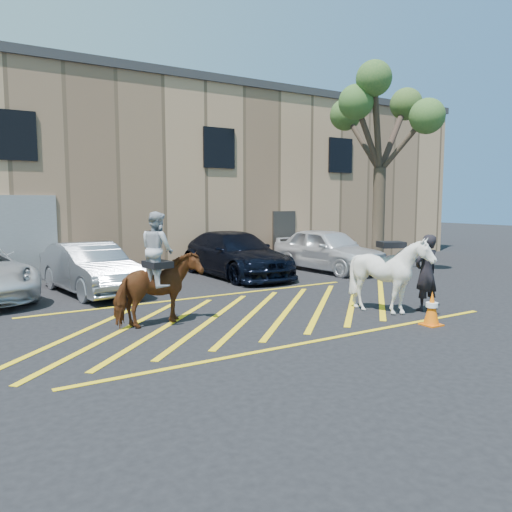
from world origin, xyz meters
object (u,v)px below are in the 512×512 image
mounted_bay (158,280)px  tree (381,114)px  handler (426,273)px  car_white_suv (328,250)px  saddled_white (390,275)px  car_silver_sedan (90,268)px  traffic_cone (432,308)px  car_blue_suv (235,254)px

mounted_bay → tree: (9.68, 3.25, 4.72)m
handler → tree: size_ratio=0.25×
car_white_suv → handler: size_ratio=2.58×
car_white_suv → saddled_white: (-3.36, -6.27, 0.11)m
car_silver_sedan → traffic_cone: car_silver_sedan is taller
car_silver_sedan → car_white_suv: size_ratio=0.92×
car_blue_suv → mounted_bay: mounted_bay is taller
car_blue_suv → handler: size_ratio=2.90×
car_silver_sedan → car_white_suv: bearing=-8.1°
handler → traffic_cone: handler is taller
mounted_bay → tree: tree is taller
saddled_white → tree: size_ratio=0.29×
car_blue_suv → tree: tree is taller
handler → saddled_white: bearing=-12.1°
car_blue_suv → traffic_cone: bearing=-90.1°
mounted_bay → car_white_suv: bearing=28.3°
handler → car_silver_sedan: bearing=-43.8°
car_silver_sedan → car_blue_suv: (5.09, 0.64, 0.05)m
saddled_white → tree: (4.66, 5.00, 4.78)m
car_white_suv → car_silver_sedan: bearing=175.4°
handler → mounted_bay: 6.30m
saddled_white → tree: bearing=47.0°
car_white_suv → handler: handler is taller
traffic_cone → tree: (4.75, 6.28, 5.33)m
car_blue_suv → saddled_white: 6.95m
mounted_bay → tree: bearing=18.6°
mounted_bay → saddled_white: size_ratio=1.15×
car_white_suv → tree: bearing=-48.7°
mounted_bay → handler: bearing=-18.5°
handler → traffic_cone: bearing=46.9°
car_silver_sedan → car_blue_suv: car_blue_suv is taller
tree → car_silver_sedan: bearing=172.6°
traffic_cone → tree: tree is taller
handler → traffic_cone: (-1.05, -1.03, -0.55)m
car_blue_suv → car_white_suv: (3.60, -0.67, 0.03)m
car_blue_suv → saddled_white: bearing=-89.2°
tree → mounted_bay: bearing=-161.4°
car_silver_sedan → handler: (6.28, -6.55, 0.20)m
tree → handler: bearing=-125.2°
car_silver_sedan → saddled_white: saddled_white is taller
saddled_white → car_white_suv: bearing=61.8°
handler → tree: bearing=-122.8°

